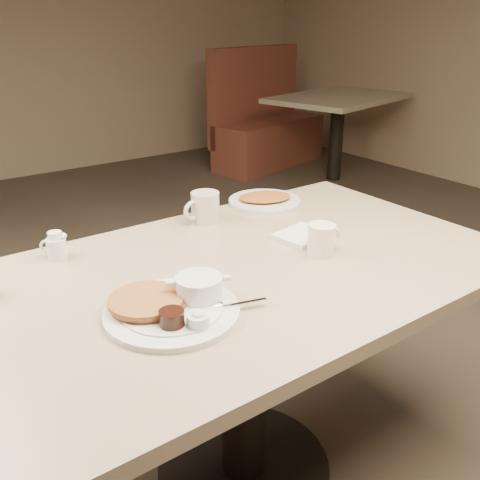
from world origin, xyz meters
TOP-DOWN VIEW (x-y plane):
  - room at (0.00, 0.00)m, footprint 7.04×8.04m
  - diner_table at (0.00, 0.00)m, footprint 1.50×0.90m
  - main_plate at (-0.28, -0.10)m, footprint 0.41×0.41m
  - coffee_mug_near at (0.23, -0.07)m, footprint 0.11×0.08m
  - napkin at (0.26, 0.05)m, footprint 0.17×0.15m
  - coffee_mug_far at (0.09, 0.35)m, footprint 0.14×0.10m
  - creamer_right at (-0.40, 0.35)m, footprint 0.07×0.07m
  - hash_plate at (0.37, 0.38)m, footprint 0.34×0.34m
  - booth_back_right at (2.50, 2.96)m, footprint 1.50×1.66m

SIDE VIEW (x-z plane):
  - booth_back_right at x=2.50m, z-range -0.15..0.97m
  - diner_table at x=0.00m, z-range 0.21..0.96m
  - napkin at x=0.26m, z-range 0.75..0.77m
  - hash_plate at x=0.37m, z-range 0.75..0.78m
  - main_plate at x=-0.28m, z-range 0.74..0.81m
  - creamer_right at x=-0.40m, z-range 0.75..0.83m
  - coffee_mug_near at x=0.23m, z-range 0.75..0.84m
  - coffee_mug_far at x=0.09m, z-range 0.75..0.85m
  - room at x=0.00m, z-range -0.02..2.82m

